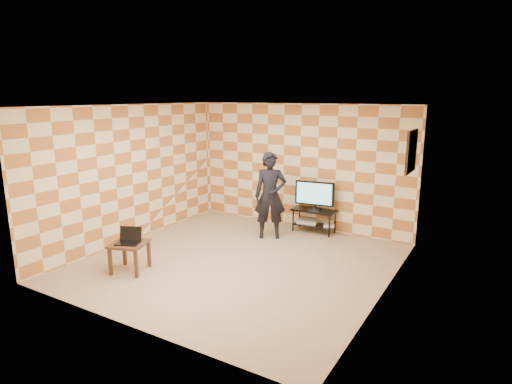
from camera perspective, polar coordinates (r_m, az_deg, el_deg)
floor at (r=7.63m, az=-2.33°, el=-9.33°), size 5.00×5.00×0.00m
wall_back at (r=9.38m, az=5.94°, el=3.41°), size 5.00×0.02×2.70m
wall_front at (r=5.38m, az=-17.15°, el=-4.23°), size 5.00×0.02×2.70m
wall_left at (r=8.82m, az=-16.18°, el=2.36°), size 0.02×5.00×2.70m
wall_right at (r=6.26m, az=17.15°, el=-1.85°), size 0.02×5.00×2.70m
ceiling at (r=7.07m, az=-2.53°, el=11.40°), size 5.00×5.00×0.02m
wall_art at (r=7.65m, az=20.02°, el=5.11°), size 0.04×0.72×0.72m
tv_stand at (r=9.19m, az=7.76°, el=-3.14°), size 0.94×0.42×0.50m
tv at (r=9.07m, az=7.84°, el=-0.27°), size 0.84×0.19×0.61m
dvd_player at (r=9.31m, az=6.90°, el=-3.91°), size 0.46×0.36×0.07m
game_console at (r=9.11m, az=9.72°, el=-4.45°), size 0.25×0.21×0.05m
side_table at (r=7.42m, az=-16.53°, el=-7.12°), size 0.69×0.69×0.50m
laptop at (r=7.37m, az=-16.58°, el=-6.10°), size 0.46×0.42×0.25m
person at (r=8.65m, az=1.92°, el=-0.47°), size 0.77×0.69×1.77m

